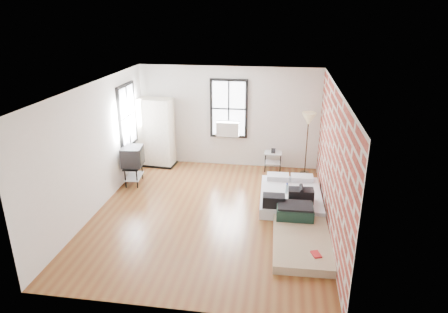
% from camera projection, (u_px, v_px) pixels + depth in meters
% --- Properties ---
extents(ground, '(6.00, 6.00, 0.00)m').
position_uv_depth(ground, '(210.00, 214.00, 8.78)').
color(ground, brown).
rests_on(ground, ground).
extents(room_shell, '(5.02, 6.02, 2.80)m').
position_uv_depth(room_shell, '(223.00, 134.00, 8.47)').
color(room_shell, silver).
rests_on(room_shell, ground).
extents(mattress_main, '(1.43, 1.91, 0.60)m').
position_uv_depth(mattress_main, '(290.00, 196.00, 9.23)').
color(mattress_main, white).
rests_on(mattress_main, ground).
extents(mattress_bare, '(1.13, 2.07, 0.44)m').
position_uv_depth(mattress_bare, '(300.00, 233.00, 7.79)').
color(mattress_bare, tan).
rests_on(mattress_bare, ground).
extents(wardrobe, '(1.02, 0.63, 1.93)m').
position_uv_depth(wardrobe, '(157.00, 133.00, 11.17)').
color(wardrobe, black).
rests_on(wardrobe, ground).
extents(side_table, '(0.47, 0.38, 0.62)m').
position_uv_depth(side_table, '(273.00, 156.00, 10.97)').
color(side_table, black).
rests_on(side_table, ground).
extents(floor_lamp, '(0.36, 0.36, 1.69)m').
position_uv_depth(floor_lamp, '(308.00, 122.00, 10.43)').
color(floor_lamp, black).
rests_on(floor_lamp, ground).
extents(tv_stand, '(0.55, 0.74, 0.99)m').
position_uv_depth(tv_stand, '(133.00, 158.00, 10.05)').
color(tv_stand, black).
rests_on(tv_stand, ground).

